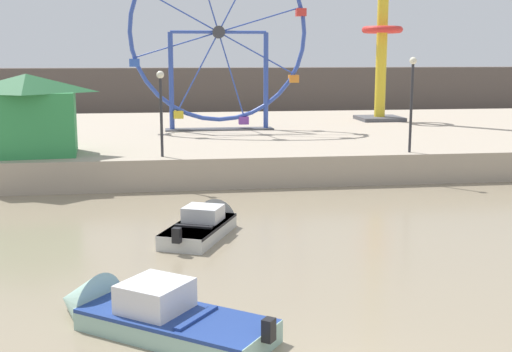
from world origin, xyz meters
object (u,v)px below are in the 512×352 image
at_px(motorboat_seafoam, 137,312).
at_px(promenade_lamp_near, 412,91).
at_px(motorboat_pale_grey, 207,223).
at_px(ferris_wheel_blue_frame, 219,36).
at_px(drop_tower_yellow_tower, 383,16).
at_px(carnival_booth_green_kiosk, 28,113).
at_px(promenade_lamp_far, 161,100).

xyz_separation_m(motorboat_seafoam, promenade_lamp_near, (11.51, 14.70, 3.73)).
distance_m(motorboat_pale_grey, ferris_wheel_blue_frame, 18.64).
xyz_separation_m(drop_tower_yellow_tower, promenade_lamp_near, (-3.36, -14.30, -4.05)).
distance_m(drop_tower_yellow_tower, carnival_booth_green_kiosk, 24.22).
xyz_separation_m(motorboat_pale_grey, ferris_wheel_blue_frame, (1.91, 17.42, 6.35)).
bearing_deg(promenade_lamp_near, motorboat_seafoam, -128.06).
distance_m(motorboat_pale_grey, carnival_booth_green_kiosk, 11.65).
xyz_separation_m(ferris_wheel_blue_frame, promenade_lamp_far, (-3.30, -9.83, -2.92)).
xyz_separation_m(carnival_booth_green_kiosk, promenade_lamp_far, (5.66, -1.24, 0.58)).
height_order(drop_tower_yellow_tower, carnival_booth_green_kiosk, drop_tower_yellow_tower).
bearing_deg(carnival_booth_green_kiosk, motorboat_seafoam, -77.78).
xyz_separation_m(drop_tower_yellow_tower, promenade_lamp_far, (-14.29, -14.04, -4.37)).
xyz_separation_m(motorboat_pale_grey, promenade_lamp_far, (-1.39, 7.59, 3.43)).
relative_size(motorboat_pale_grey, promenade_lamp_near, 1.06).
relative_size(ferris_wheel_blue_frame, drop_tower_yellow_tower, 0.64).
height_order(motorboat_seafoam, promenade_lamp_near, promenade_lamp_near).
bearing_deg(ferris_wheel_blue_frame, promenade_lamp_far, -108.55).
distance_m(motorboat_pale_grey, promenade_lamp_far, 8.44).
distance_m(motorboat_seafoam, promenade_lamp_near, 19.03).
relative_size(motorboat_seafoam, promenade_lamp_far, 1.39).
height_order(ferris_wheel_blue_frame, carnival_booth_green_kiosk, ferris_wheel_blue_frame).
distance_m(drop_tower_yellow_tower, promenade_lamp_far, 20.50).
relative_size(motorboat_seafoam, promenade_lamp_near, 1.21).
relative_size(carnival_booth_green_kiosk, promenade_lamp_near, 1.09).
relative_size(ferris_wheel_blue_frame, promenade_lamp_far, 2.92).
xyz_separation_m(motorboat_seafoam, ferris_wheel_blue_frame, (3.88, 24.79, 6.33)).
distance_m(promenade_lamp_near, promenade_lamp_far, 10.94).
bearing_deg(promenade_lamp_near, carnival_booth_green_kiosk, 174.82).
xyz_separation_m(promenade_lamp_near, promenade_lamp_far, (-10.93, 0.26, -0.32)).
bearing_deg(promenade_lamp_near, ferris_wheel_blue_frame, 127.09).
xyz_separation_m(motorboat_pale_grey, promenade_lamp_near, (9.54, 7.32, 3.75)).
xyz_separation_m(carnival_booth_green_kiosk, promenade_lamp_near, (16.59, -1.50, 0.90)).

